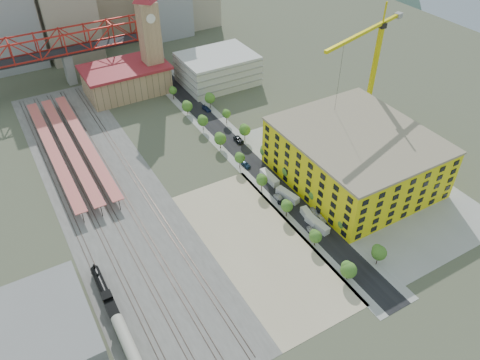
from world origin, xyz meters
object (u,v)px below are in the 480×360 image
locomotive (104,291)px  tower_crane (372,58)px  coach (129,347)px  site_trailer_b (309,217)px  site_trailer_d (269,178)px  construction_building (355,157)px  site_trailer_a (317,224)px  site_trailer_c (288,195)px  clock_tower (149,28)px  car_0 (312,231)px

locomotive → tower_crane: 122.94m
coach → site_trailer_b: (66.00, 16.30, -1.67)m
site_trailer_b → site_trailer_d: bearing=97.3°
construction_building → site_trailer_a: 30.67m
site_trailer_c → site_trailer_d: size_ratio=0.97×
clock_tower → site_trailer_b: (8.00, -110.03, -27.52)m
clock_tower → site_trailer_c: 101.84m
construction_building → site_trailer_b: size_ratio=5.88×
clock_tower → site_trailer_d: bearing=-84.7°
coach → site_trailer_b: size_ratio=1.99×
tower_crane → site_trailer_d: 58.97m
site_trailer_a → car_0: site_trailer_a is taller
locomotive → coach: (0.00, -19.91, 0.94)m
coach → site_trailer_a: (66.00, 12.26, -1.62)m
site_trailer_a → site_trailer_b: bearing=83.3°
locomotive → car_0: size_ratio=4.66×
clock_tower → site_trailer_b: bearing=-85.8°
site_trailer_d → site_trailer_c: bearing=-90.0°
tower_crane → car_0: (-52.68, -38.02, -30.92)m
locomotive → site_trailer_a: bearing=-6.6°
coach → site_trailer_d: size_ratio=1.85×
clock_tower → site_trailer_b: size_ratio=6.04×
site_trailer_d → site_trailer_b: bearing=-90.0°
coach → site_trailer_d: bearing=31.1°
tower_crane → site_trailer_a: size_ratio=5.70×
construction_building → site_trailer_c: size_ratio=5.62×
site_trailer_b → site_trailer_c: (0.00, 12.29, 0.06)m
tower_crane → site_trailer_a: bearing=-143.5°
site_trailer_b → car_0: (-3.00, -5.29, -0.43)m
coach → tower_crane: (115.68, 49.03, 28.81)m
tower_crane → site_trailer_c: size_ratio=5.70×
tower_crane → car_0: bearing=-144.2°
site_trailer_a → clock_tower: bearing=87.3°
site_trailer_d → site_trailer_a: bearing=-90.0°
clock_tower → tower_crane: bearing=-53.3°
site_trailer_a → site_trailer_c: bearing=83.3°
site_trailer_b → car_0: 6.09m
tower_crane → site_trailer_c: (-49.68, -20.44, -30.43)m
construction_building → locomotive: construction_building is taller
clock_tower → site_trailer_c: size_ratio=5.77×
site_trailer_a → car_0: 3.29m
site_trailer_a → site_trailer_b: 4.03m
site_trailer_b → construction_building: bearing=28.4°
clock_tower → site_trailer_c: (8.00, -97.74, -27.46)m
clock_tower → locomotive: (-58.00, -106.42, -26.78)m
site_trailer_a → site_trailer_d: 27.56m
site_trailer_c → site_trailer_b: bearing=-101.9°
coach → tower_crane: size_ratio=0.33×
site_trailer_b → site_trailer_c: size_ratio=0.96×
clock_tower → coach: 141.39m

